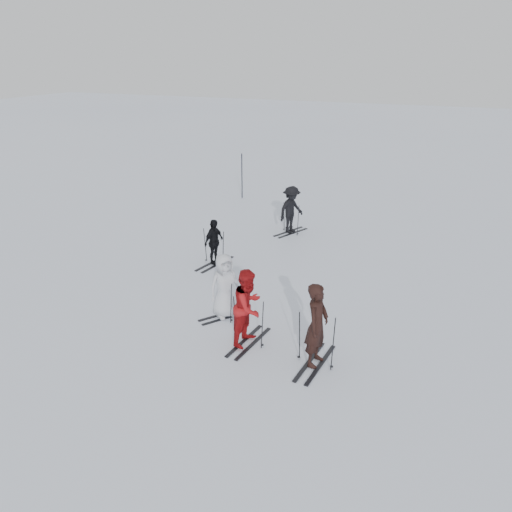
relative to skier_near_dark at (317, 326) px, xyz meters
The scene contains 12 objects.
ground 3.79m from the skier_near_dark, 141.34° to the left, with size 120.00×120.00×0.00m, color silver.
skier_near_dark is the anchor object (origin of this frame).
skier_red 1.79m from the skier_near_dark, behind, with size 0.95×0.74×1.95m, color #A01214.
skier_grey 3.14m from the skier_near_dark, 157.32° to the left, with size 0.87×0.57×1.79m, color silver.
skier_uphill_left 6.48m from the skier_near_dark, 138.11° to the left, with size 0.91×0.38×1.55m, color black.
skier_uphill_far 9.01m from the skier_near_dark, 112.61° to the left, with size 1.20×0.69×1.86m, color black.
skis_near_dark 0.34m from the skier_near_dark, ahead, with size 0.97×1.83×1.33m, color black, non-canonical shape.
skis_red 1.83m from the skier_near_dark, behind, with size 0.91×1.73×1.26m, color black, non-canonical shape.
skis_grey 3.17m from the skier_near_dark, 157.32° to the left, with size 0.83×1.57×1.14m, color black, non-canonical shape.
skis_uphill_left 6.49m from the skier_near_dark, 138.11° to the left, with size 0.92×1.74×1.27m, color black, non-canonical shape.
skis_uphill_far 9.02m from the skier_near_dark, 112.61° to the left, with size 0.90×1.70×1.24m, color black, non-canonical shape.
piste_marker 14.20m from the skier_near_dark, 121.00° to the left, with size 0.05×0.05×2.19m, color black.
Camera 1 is at (5.36, -11.81, 6.73)m, focal length 35.00 mm.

